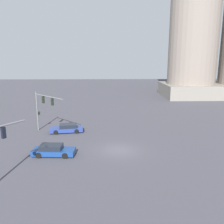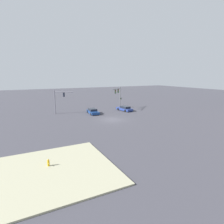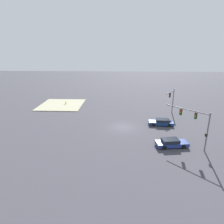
{
  "view_description": "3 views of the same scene",
  "coord_description": "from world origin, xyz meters",
  "px_view_note": "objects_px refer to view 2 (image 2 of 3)",
  "views": [
    {
      "loc": [
        -1.6,
        -26.87,
        10.58
      ],
      "look_at": [
        -0.75,
        2.56,
        3.98
      ],
      "focal_mm": 39.27,
      "sensor_mm": 36.0,
      "label": 1
    },
    {
      "loc": [
        32.57,
        -16.76,
        8.91
      ],
      "look_at": [
        1.91,
        -1.07,
        2.03
      ],
      "focal_mm": 29.85,
      "sensor_mm": 36.0,
      "label": 2
    },
    {
      "loc": [
        0.61,
        33.2,
        13.81
      ],
      "look_at": [
        1.91,
        2.55,
        3.77
      ],
      "focal_mm": 30.84,
      "sensor_mm": 36.0,
      "label": 3
    }
  ],
  "objects_px": {
    "sedan_car_approaching": "(93,111)",
    "sedan_car_waiting_far": "(125,109)",
    "traffic_signal_opposite_side": "(118,94)",
    "fire_hydrant_on_curb": "(48,163)",
    "traffic_signal_near_corner": "(59,98)"
  },
  "relations": [
    {
      "from": "sedan_car_approaching",
      "to": "sedan_car_waiting_far",
      "type": "relative_size",
      "value": 0.97
    },
    {
      "from": "traffic_signal_near_corner",
      "to": "traffic_signal_opposite_side",
      "type": "distance_m",
      "value": 15.34
    },
    {
      "from": "traffic_signal_near_corner",
      "to": "sedan_car_approaching",
      "type": "bearing_deg",
      "value": 8.82
    },
    {
      "from": "sedan_car_waiting_far",
      "to": "fire_hydrant_on_curb",
      "type": "height_order",
      "value": "sedan_car_waiting_far"
    },
    {
      "from": "traffic_signal_opposite_side",
      "to": "sedan_car_approaching",
      "type": "bearing_deg",
      "value": -24.6
    },
    {
      "from": "traffic_signal_opposite_side",
      "to": "fire_hydrant_on_curb",
      "type": "xyz_separation_m",
      "value": [
        24.98,
        -21.65,
        -3.61
      ]
    },
    {
      "from": "traffic_signal_near_corner",
      "to": "fire_hydrant_on_curb",
      "type": "height_order",
      "value": "traffic_signal_near_corner"
    },
    {
      "from": "traffic_signal_opposite_side",
      "to": "sedan_car_approaching",
      "type": "xyz_separation_m",
      "value": [
        2.9,
        -8.37,
        -3.52
      ]
    },
    {
      "from": "traffic_signal_opposite_side",
      "to": "fire_hydrant_on_curb",
      "type": "bearing_deg",
      "value": 5.38
    },
    {
      "from": "traffic_signal_near_corner",
      "to": "sedan_car_approaching",
      "type": "relative_size",
      "value": 1.19
    },
    {
      "from": "traffic_signal_near_corner",
      "to": "sedan_car_approaching",
      "type": "distance_m",
      "value": 8.34
    },
    {
      "from": "traffic_signal_opposite_side",
      "to": "sedan_car_waiting_far",
      "type": "relative_size",
      "value": 1.18
    },
    {
      "from": "sedan_car_approaching",
      "to": "traffic_signal_opposite_side",
      "type": "bearing_deg",
      "value": 113.16
    },
    {
      "from": "sedan_car_approaching",
      "to": "fire_hydrant_on_curb",
      "type": "distance_m",
      "value": 25.76
    },
    {
      "from": "sedan_car_approaching",
      "to": "fire_hydrant_on_curb",
      "type": "relative_size",
      "value": 6.63
    }
  ]
}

